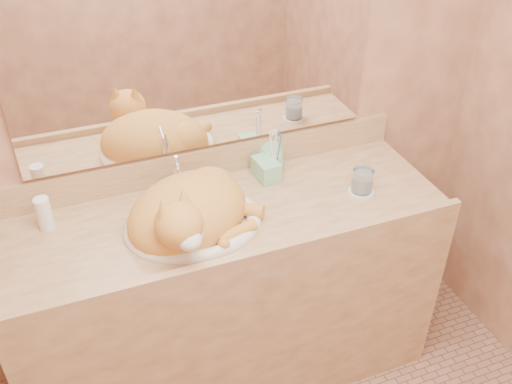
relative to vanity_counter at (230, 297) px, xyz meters
name	(u,v)px	position (x,y,z in m)	size (l,w,h in m)	color
wall_back	(199,80)	(0.00, 0.28, 0.82)	(2.40, 0.02, 2.50)	#8E5A40
vanity_counter	(230,297)	(0.00, 0.00, 0.00)	(1.60, 0.55, 0.85)	olive
mirror	(197,43)	(0.00, 0.26, 0.97)	(1.30, 0.02, 0.80)	white
sink_basin	(192,208)	(-0.13, -0.02, 0.50)	(0.47, 0.39, 0.15)	white
faucet	(178,179)	(-0.13, 0.16, 0.51)	(0.04, 0.11, 0.16)	white
cat	(189,211)	(-0.15, -0.04, 0.50)	(0.45, 0.37, 0.25)	#C27B2C
soap_dispenser	(273,166)	(0.22, 0.11, 0.51)	(0.08, 0.08, 0.18)	#7ECBA1
toothbrush_cup	(275,165)	(0.26, 0.16, 0.48)	(0.11, 0.11, 0.10)	#7ECBA1
toothbrushes	(276,149)	(0.26, 0.16, 0.55)	(0.03, 0.03, 0.20)	white
saucer	(361,192)	(0.51, -0.06, 0.43)	(0.10, 0.10, 0.01)	white
water_glass	(363,181)	(0.51, -0.06, 0.48)	(0.08, 0.08, 0.09)	white
lotion_bottle	(44,214)	(-0.60, 0.14, 0.49)	(0.05, 0.05, 0.12)	white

